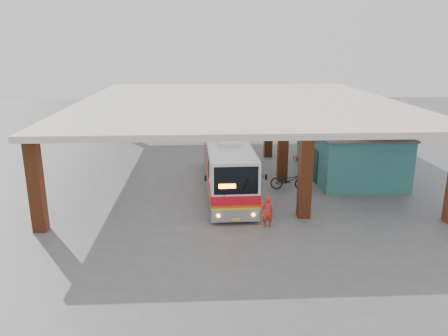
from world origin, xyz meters
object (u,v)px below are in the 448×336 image
object	(u,v)px
motorcycle	(289,180)
red_chair	(298,155)
coach_bus	(227,162)
pedestrian	(267,212)

from	to	relation	value
motorcycle	red_chair	bearing A→B (deg)	-10.12
coach_bus	pedestrian	bearing A→B (deg)	-75.75
motorcycle	red_chair	size ratio (longest dim) A/B	2.53
coach_bus	red_chair	size ratio (longest dim) A/B	13.12
pedestrian	motorcycle	bearing A→B (deg)	-114.66
coach_bus	red_chair	world-z (taller)	coach_bus
pedestrian	red_chair	distance (m)	12.61
coach_bus	pedestrian	size ratio (longest dim) A/B	7.48
coach_bus	motorcycle	world-z (taller)	coach_bus
coach_bus	motorcycle	distance (m)	3.83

